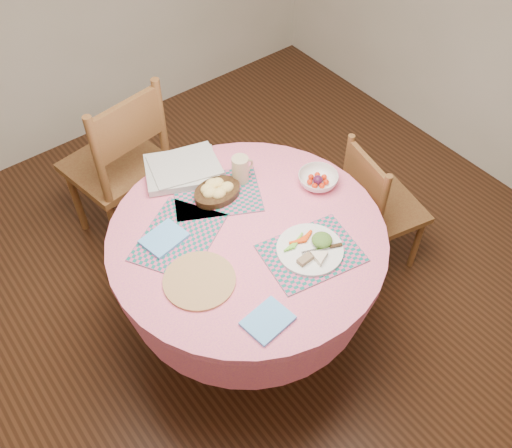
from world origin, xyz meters
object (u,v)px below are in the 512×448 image
at_px(chair_right, 377,206).
at_px(dinner_plate, 312,248).
at_px(chair_back, 121,163).
at_px(wicker_trivet, 199,280).
at_px(bread_bowl, 216,190).
at_px(dining_table, 248,261).
at_px(fruit_bowl, 318,180).
at_px(latte_mug, 241,169).

height_order(chair_right, dinner_plate, chair_right).
height_order(chair_right, chair_back, chair_back).
relative_size(wicker_trivet, bread_bowl, 1.30).
height_order(chair_back, wicker_trivet, chair_back).
relative_size(dining_table, chair_right, 1.47).
bearing_deg(bread_bowl, chair_right, -22.35).
bearing_deg(fruit_bowl, latte_mug, 138.13).
bearing_deg(chair_right, wicker_trivet, 103.31).
bearing_deg(dinner_plate, wicker_trivet, 160.72).
bearing_deg(dinner_plate, chair_back, 103.56).
bearing_deg(chair_right, dining_table, 97.99).
distance_m(wicker_trivet, latte_mug, 0.62).
relative_size(chair_right, wicker_trivet, 2.81).
distance_m(bread_bowl, fruit_bowl, 0.48).
bearing_deg(bread_bowl, chair_back, 103.40).
height_order(dining_table, chair_right, chair_right).
bearing_deg(latte_mug, chair_right, -27.81).
height_order(dining_table, wicker_trivet, wicker_trivet).
distance_m(chair_right, wicker_trivet, 1.18).
bearing_deg(chair_right, chair_back, 55.22).
relative_size(bread_bowl, fruit_bowl, 0.95).
bearing_deg(latte_mug, bread_bowl, -174.93).
relative_size(dining_table, bread_bowl, 5.39).
relative_size(chair_right, bread_bowl, 3.67).
relative_size(dining_table, latte_mug, 9.20).
relative_size(chair_right, chair_back, 0.80).
height_order(chair_back, fruit_bowl, chair_back).
height_order(chair_right, fruit_bowl, chair_right).
xyz_separation_m(chair_back, bread_bowl, (0.16, -0.69, 0.24)).
relative_size(dinner_plate, latte_mug, 2.13).
bearing_deg(dining_table, latte_mug, 57.66).
xyz_separation_m(latte_mug, fruit_bowl, (0.27, -0.24, -0.04)).
height_order(bread_bowl, latte_mug, latte_mug).
bearing_deg(chair_back, dining_table, 88.63).
bearing_deg(dining_table, bread_bowl, 83.64).
bearing_deg(chair_back, fruit_bowl, 113.25).
distance_m(chair_back, wicker_trivet, 1.08).
relative_size(chair_back, wicker_trivet, 3.52).
bearing_deg(dinner_plate, latte_mug, 87.54).
height_order(chair_back, latte_mug, chair_back).
bearing_deg(dinner_plate, dining_table, 122.48).
bearing_deg(fruit_bowl, dinner_plate, -135.40).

